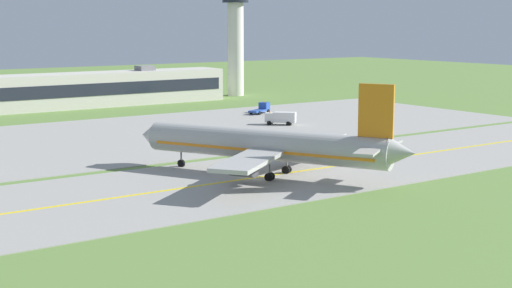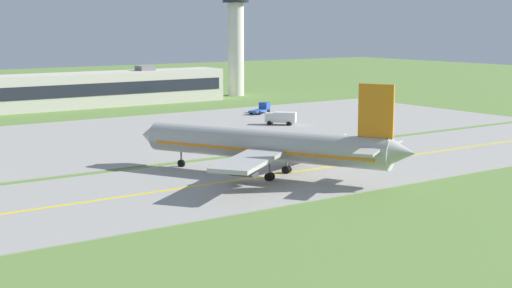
{
  "view_description": "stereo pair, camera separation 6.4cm",
  "coord_description": "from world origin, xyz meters",
  "px_view_note": "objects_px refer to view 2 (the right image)",
  "views": [
    {
      "loc": [
        -54.44,
        -77.14,
        19.92
      ],
      "look_at": [
        1.18,
        2.56,
        4.0
      ],
      "focal_mm": 51.94,
      "sensor_mm": 36.0,
      "label": 1
    },
    {
      "loc": [
        -54.39,
        -77.18,
        19.92
      ],
      "look_at": [
        1.18,
        2.56,
        4.0
      ],
      "focal_mm": 51.94,
      "sensor_mm": 36.0,
      "label": 2
    }
  ],
  "objects_px": {
    "airplane_lead": "(268,145)",
    "service_truck_fuel": "(262,108)",
    "control_tower": "(236,30)",
    "service_truck_catering": "(281,117)"
  },
  "relations": [
    {
      "from": "service_truck_fuel",
      "to": "control_tower",
      "type": "xyz_separation_m",
      "value": [
        18.29,
        38.23,
        16.93
      ]
    },
    {
      "from": "airplane_lead",
      "to": "service_truck_fuel",
      "type": "height_order",
      "value": "airplane_lead"
    },
    {
      "from": "airplane_lead",
      "to": "control_tower",
      "type": "relative_size",
      "value": 1.2
    },
    {
      "from": "control_tower",
      "to": "airplane_lead",
      "type": "bearing_deg",
      "value": -121.16
    },
    {
      "from": "airplane_lead",
      "to": "service_truck_fuel",
      "type": "xyz_separation_m",
      "value": [
        38.79,
        56.15,
        -2.95
      ]
    },
    {
      "from": "service_truck_fuel",
      "to": "service_truck_catering",
      "type": "distance_m",
      "value": 19.17
    },
    {
      "from": "airplane_lead",
      "to": "service_truck_catering",
      "type": "height_order",
      "value": "airplane_lead"
    },
    {
      "from": "service_truck_catering",
      "to": "service_truck_fuel",
      "type": "bearing_deg",
      "value": 66.03
    },
    {
      "from": "airplane_lead",
      "to": "control_tower",
      "type": "bearing_deg",
      "value": 58.84
    },
    {
      "from": "control_tower",
      "to": "service_truck_fuel",
      "type": "bearing_deg",
      "value": -115.56
    }
  ]
}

